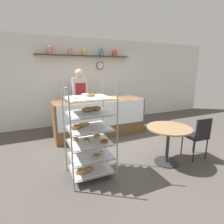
% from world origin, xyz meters
% --- Properties ---
extents(ground_plane, '(14.00, 14.00, 0.00)m').
position_xyz_m(ground_plane, '(0.00, 0.00, 0.00)').
color(ground_plane, '#4C4742').
extents(back_wall, '(10.00, 0.30, 2.70)m').
position_xyz_m(back_wall, '(0.00, 2.57, 1.37)').
color(back_wall, white).
rests_on(back_wall, ground_plane).
extents(display_counter, '(2.39, 0.75, 0.97)m').
position_xyz_m(display_counter, '(0.00, 1.26, 0.49)').
color(display_counter, brown).
rests_on(display_counter, ground_plane).
extents(pastry_rack, '(0.73, 0.62, 1.60)m').
position_xyz_m(pastry_rack, '(-0.81, -0.45, 0.72)').
color(pastry_rack, gray).
rests_on(pastry_rack, ground_plane).
extents(person_worker, '(0.41, 0.24, 1.77)m').
position_xyz_m(person_worker, '(-0.35, 1.90, 0.98)').
color(person_worker, '#282833').
rests_on(person_worker, ground_plane).
extents(cafe_table, '(0.82, 0.82, 0.72)m').
position_xyz_m(cafe_table, '(0.66, -0.67, 0.55)').
color(cafe_table, '#262628').
rests_on(cafe_table, ground_plane).
extents(cafe_chair, '(0.40, 0.40, 0.86)m').
position_xyz_m(cafe_chair, '(1.31, -0.80, 0.52)').
color(cafe_chair, black).
rests_on(cafe_chair, ground_plane).
extents(coffee_carafe, '(0.11, 0.11, 0.36)m').
position_xyz_m(coffee_carafe, '(-0.83, 1.36, 1.15)').
color(coffee_carafe, gray).
rests_on(coffee_carafe, display_counter).
extents(donut_tray_counter, '(0.40, 0.33, 0.05)m').
position_xyz_m(donut_tray_counter, '(0.40, 1.38, 0.99)').
color(donut_tray_counter, white).
rests_on(donut_tray_counter, display_counter).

